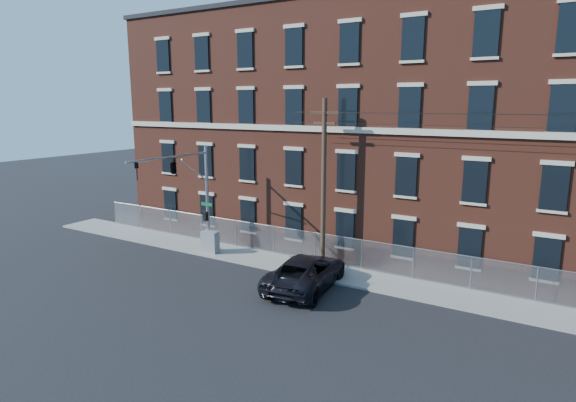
{
  "coord_description": "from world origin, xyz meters",
  "views": [
    {
      "loc": [
        14.61,
        -19.42,
        9.81
      ],
      "look_at": [
        0.51,
        4.0,
        4.27
      ],
      "focal_mm": 30.02,
      "sensor_mm": 36.0,
      "label": 1
    }
  ],
  "objects_px": {
    "pickup_truck": "(306,272)",
    "utility_cabinet": "(210,242)",
    "traffic_signal_mast": "(182,177)",
    "utility_pole_near": "(324,181)"
  },
  "relations": [
    {
      "from": "utility_pole_near",
      "to": "traffic_signal_mast",
      "type": "bearing_deg",
      "value": -156.86
    },
    {
      "from": "traffic_signal_mast",
      "to": "pickup_truck",
      "type": "relative_size",
      "value": 1.1
    },
    {
      "from": "traffic_signal_mast",
      "to": "utility_cabinet",
      "type": "bearing_deg",
      "value": 79.61
    },
    {
      "from": "traffic_signal_mast",
      "to": "utility_cabinet",
      "type": "xyz_separation_m",
      "value": [
        0.37,
        2.02,
        -4.55
      ]
    },
    {
      "from": "traffic_signal_mast",
      "to": "utility_cabinet",
      "type": "height_order",
      "value": "traffic_signal_mast"
    },
    {
      "from": "utility_cabinet",
      "to": "pickup_truck",
      "type": "bearing_deg",
      "value": -15.82
    },
    {
      "from": "utility_pole_near",
      "to": "pickup_truck",
      "type": "relative_size",
      "value": 1.57
    },
    {
      "from": "pickup_truck",
      "to": "utility_cabinet",
      "type": "xyz_separation_m",
      "value": [
        -8.32,
        1.94,
        -0.05
      ]
    },
    {
      "from": "utility_pole_near",
      "to": "pickup_truck",
      "type": "height_order",
      "value": "utility_pole_near"
    },
    {
      "from": "pickup_truck",
      "to": "utility_cabinet",
      "type": "height_order",
      "value": "pickup_truck"
    }
  ]
}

